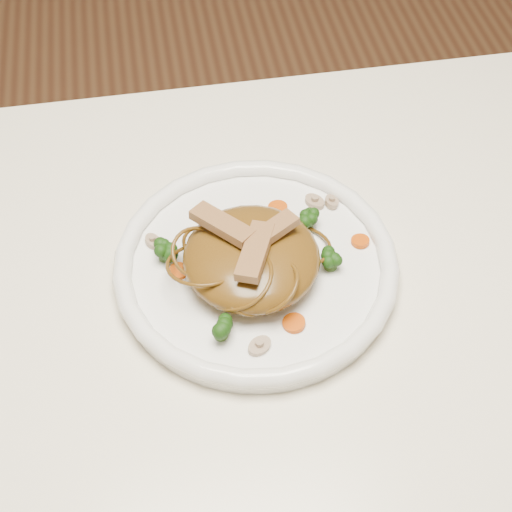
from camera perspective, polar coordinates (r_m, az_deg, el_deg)
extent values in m
cube|color=white|center=(0.78, -0.49, -6.83)|extent=(1.20, 0.80, 0.04)
cylinder|color=white|center=(0.80, 0.00, -0.99)|extent=(0.38, 0.38, 0.02)
ellipsoid|color=#5C3B11|center=(0.77, -0.34, -0.11)|extent=(0.18, 0.18, 0.05)
cube|color=#9C7349|center=(0.75, 1.05, 1.80)|extent=(0.06, 0.05, 0.01)
cube|color=#9C7349|center=(0.76, -2.57, 2.40)|extent=(0.06, 0.07, 0.01)
cube|color=#9C7349|center=(0.74, -0.06, 0.35)|extent=(0.05, 0.08, 0.01)
cylinder|color=#DC5108|center=(0.84, 1.64, 3.64)|extent=(0.02, 0.02, 0.00)
cylinder|color=#DC5108|center=(0.79, -5.82, -1.14)|extent=(0.02, 0.02, 0.00)
cylinder|color=#DC5108|center=(0.82, 7.84, 1.12)|extent=(0.02, 0.02, 0.00)
cylinder|color=#DC5108|center=(0.84, -3.91, 2.94)|extent=(0.02, 0.02, 0.00)
cylinder|color=#DC5108|center=(0.75, 2.87, -5.06)|extent=(0.03, 0.03, 0.00)
cylinder|color=tan|center=(0.73, 0.26, -6.78)|extent=(0.03, 0.03, 0.01)
cylinder|color=tan|center=(0.85, 5.71, 4.07)|extent=(0.02, 0.02, 0.01)
cylinder|color=tan|center=(0.82, -7.76, 1.09)|extent=(0.03, 0.03, 0.01)
cylinder|color=tan|center=(0.85, 4.43, 4.09)|extent=(0.03, 0.03, 0.01)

